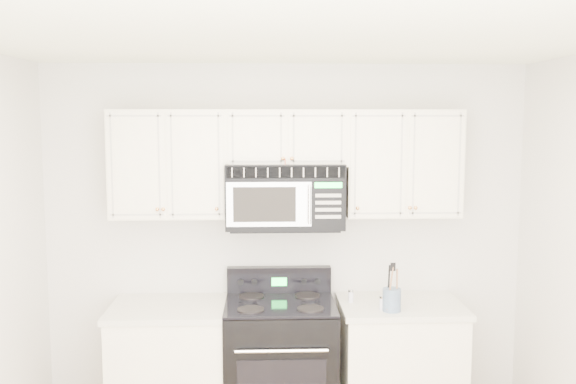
{
  "coord_description": "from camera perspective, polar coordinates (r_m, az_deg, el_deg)",
  "views": [
    {
      "loc": [
        -0.17,
        -2.91,
        2.22
      ],
      "look_at": [
        0.0,
        1.3,
        1.73
      ],
      "focal_mm": 40.0,
      "sensor_mm": 36.0,
      "label": 1
    }
  ],
  "objects": [
    {
      "name": "utensil_crock",
      "position": [
        4.42,
        9.21,
        -9.37
      ],
      "size": [
        0.12,
        0.12,
        0.33
      ],
      "color": "slate",
      "rests_on": "base_cabinet_right"
    },
    {
      "name": "microwave",
      "position": [
        4.49,
        -0.3,
        -0.27
      ],
      "size": [
        0.81,
        0.46,
        0.45
      ],
      "color": "black",
      "rests_on": "ground"
    },
    {
      "name": "base_cabinet_right",
      "position": [
        4.8,
        9.87,
        -15.34
      ],
      "size": [
        0.86,
        0.65,
        0.92
      ],
      "color": "white",
      "rests_on": "ground"
    },
    {
      "name": "room",
      "position": [
        3.06,
        0.97,
        -10.81
      ],
      "size": [
        3.51,
        3.51,
        2.61
      ],
      "color": "#9A7E4B",
      "rests_on": "ground"
    },
    {
      "name": "shaker_pepper",
      "position": [
        4.44,
        8.37,
        -9.72
      ],
      "size": [
        0.04,
        0.04,
        0.1
      ],
      "color": "silver",
      "rests_on": "base_cabinet_right"
    },
    {
      "name": "upper_cabinets",
      "position": [
        4.51,
        -0.14,
        3.05
      ],
      "size": [
        2.44,
        0.37,
        0.75
      ],
      "color": "white",
      "rests_on": "ground"
    },
    {
      "name": "shaker_salt",
      "position": [
        4.59,
        5.61,
        -9.18
      ],
      "size": [
        0.04,
        0.04,
        0.09
      ],
      "color": "silver",
      "rests_on": "base_cabinet_right"
    },
    {
      "name": "base_cabinet_left",
      "position": [
        4.75,
        -10.14,
        -15.61
      ],
      "size": [
        0.86,
        0.65,
        0.92
      ],
      "color": "white",
      "rests_on": "ground"
    },
    {
      "name": "range",
      "position": [
        4.68,
        -0.7,
        -15.1
      ],
      "size": [
        0.76,
        0.7,
        1.12
      ],
      "color": "black",
      "rests_on": "ground"
    }
  ]
}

